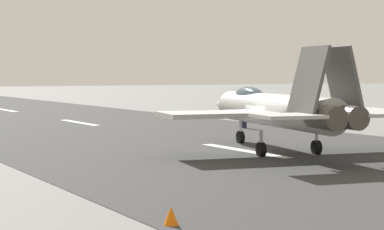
# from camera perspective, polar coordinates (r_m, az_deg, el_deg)

# --- Properties ---
(ground_plane) EXTENTS (400.00, 400.00, 0.00)m
(ground_plane) POSITION_cam_1_polar(r_m,az_deg,el_deg) (38.01, 4.64, -3.04)
(ground_plane) COLOR slate
(runway_strip) EXTENTS (240.00, 26.00, 0.02)m
(runway_strip) POSITION_cam_1_polar(r_m,az_deg,el_deg) (38.00, 4.65, -3.02)
(runway_strip) COLOR #343536
(runway_strip) RESTS_ON ground
(fighter_jet) EXTENTS (17.55, 13.62, 5.56)m
(fighter_jet) POSITION_cam_1_polar(r_m,az_deg,el_deg) (37.72, 6.89, 0.51)
(fighter_jet) COLOR #B3B2B1
(fighter_jet) RESTS_ON ground
(crew_person) EXTENTS (0.65, 0.44, 1.70)m
(crew_person) POSITION_cam_1_polar(r_m,az_deg,el_deg) (54.03, 4.33, -0.21)
(crew_person) COLOR #1E2338
(crew_person) RESTS_ON ground
(marker_cone_near) EXTENTS (0.44, 0.44, 0.55)m
(marker_cone_near) POSITION_cam_1_polar(r_m,az_deg,el_deg) (19.58, -1.75, -8.36)
(marker_cone_near) COLOR orange
(marker_cone_near) RESTS_ON ground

